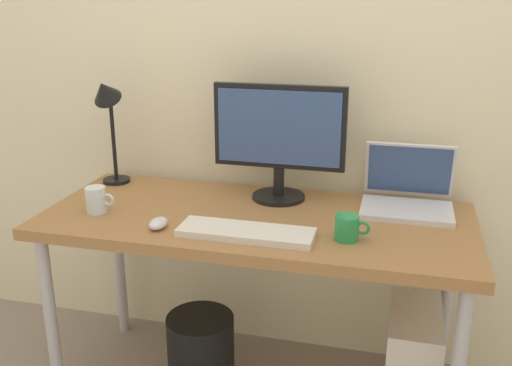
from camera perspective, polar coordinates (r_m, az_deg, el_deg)
The scene contains 11 objects.
back_wall at distance 2.29m, azimuth 2.46°, elevation 13.70°, with size 4.40×0.04×2.60m, color beige.
desk at distance 2.07m, azimuth 0.00°, elevation -4.85°, with size 1.50×0.65×0.73m.
monitor at distance 2.14m, azimuth 2.29°, elevation 4.66°, with size 0.49×0.20×0.43m.
laptop at distance 2.17m, azimuth 14.65°, elevation -0.95°, with size 0.32×0.27×0.23m.
desk_lamp at distance 2.37m, azimuth -14.41°, elevation 7.19°, with size 0.11×0.16×0.45m.
keyboard at distance 1.88m, azimuth -0.97°, elevation -4.87°, with size 0.44×0.14×0.02m, color silver.
mouse at distance 1.96m, azimuth -9.56°, elevation -3.92°, with size 0.06×0.09×0.03m, color silver.
coffee_mug at distance 1.86m, azimuth 8.96°, elevation -4.36°, with size 0.11×0.08×0.08m.
glass_cup at distance 2.14m, azimuth -15.38°, elevation -1.60°, with size 0.11×0.07×0.09m.
computer_tower at distance 2.25m, azimuth 14.97°, elevation -16.83°, with size 0.18×0.36×0.42m, color silver.
wastebasket at distance 2.36m, azimuth -5.42°, elevation -16.12°, with size 0.26×0.26×0.30m, color black.
Camera 1 is at (0.47, -1.85, 1.48)m, focal length 40.79 mm.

